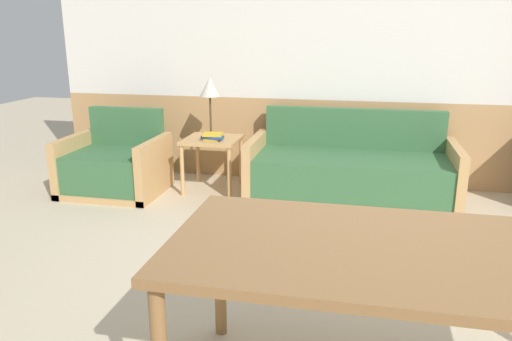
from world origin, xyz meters
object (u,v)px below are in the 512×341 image
(side_table, at_px, (212,147))
(table_lamp, at_px, (210,90))
(dining_table, at_px, (405,265))
(armchair, at_px, (115,167))
(couch, at_px, (351,173))

(side_table, relative_size, table_lamp, 0.91)
(table_lamp, height_order, dining_table, table_lamp)
(table_lamp, bearing_deg, armchair, -157.61)
(couch, bearing_deg, table_lamp, 176.36)
(dining_table, bearing_deg, table_lamp, 120.46)
(couch, height_order, dining_table, couch)
(couch, height_order, side_table, couch)
(side_table, height_order, table_lamp, table_lamp)
(dining_table, bearing_deg, side_table, 120.70)
(table_lamp, xyz_separation_m, dining_table, (1.66, -2.83, -0.31))
(couch, bearing_deg, armchair, -173.13)
(side_table, bearing_deg, couch, 0.18)
(side_table, xyz_separation_m, table_lamp, (-0.04, 0.09, 0.54))
(couch, xyz_separation_m, side_table, (-1.35, -0.00, 0.19))
(armchair, distance_m, side_table, 0.97)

